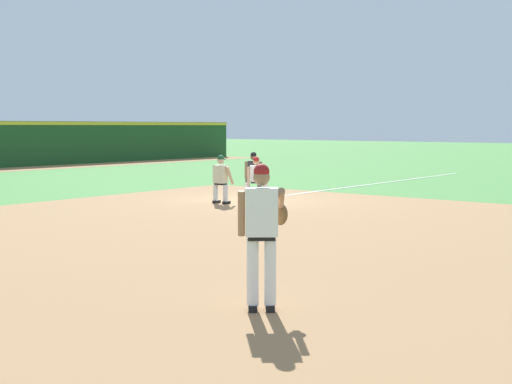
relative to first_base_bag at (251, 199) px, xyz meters
name	(u,v)px	position (x,y,z in m)	size (l,w,h in m)	color
ground_plane	(251,200)	(0.00, 0.00, -0.04)	(160.00, 160.00, 0.00)	#47843D
infield_dirt_patch	(254,232)	(-5.22, -4.29, -0.04)	(18.00, 18.00, 0.01)	#9E754C
foul_line_stripe	(376,184)	(8.07, 0.00, -0.04)	(16.15, 0.10, 0.00)	white
first_base_bag	(251,199)	(0.00, 0.00, 0.00)	(0.38, 0.38, 0.09)	white
baseball	(249,211)	(-2.61, -2.02, -0.01)	(0.07, 0.07, 0.07)	white
pitcher	(263,228)	(-10.40, -8.57, 1.01)	(0.85, 0.57, 1.86)	black
first_baseman	(257,175)	(0.65, 0.28, 0.69)	(0.78, 1.07, 1.34)	black
baserunner	(221,177)	(-1.39, 0.03, 0.75)	(0.44, 0.60, 1.46)	black
umpire	(253,172)	(1.29, 0.93, 0.75)	(0.66, 0.68, 1.46)	black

